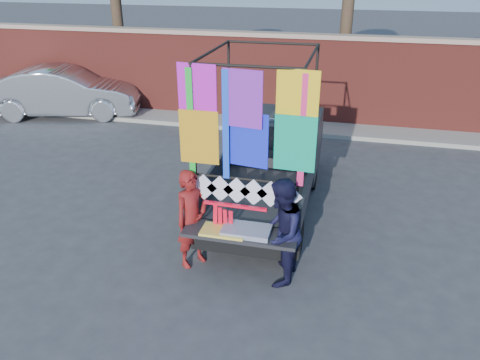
% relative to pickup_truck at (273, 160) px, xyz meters
% --- Properties ---
extents(ground, '(90.00, 90.00, 0.00)m').
position_rel_pickup_truck_xyz_m(ground, '(0.05, -1.88, -0.81)').
color(ground, '#38383A').
rests_on(ground, ground).
extents(brick_wall, '(30.00, 0.45, 2.61)m').
position_rel_pickup_truck_xyz_m(brick_wall, '(0.05, 5.12, 0.52)').
color(brick_wall, maroon).
rests_on(brick_wall, ground).
extents(curb, '(30.00, 1.20, 0.12)m').
position_rel_pickup_truck_xyz_m(curb, '(0.05, 4.42, -0.75)').
color(curb, gray).
rests_on(curb, ground).
extents(pickup_truck, '(2.03, 5.10, 3.21)m').
position_rel_pickup_truck_xyz_m(pickup_truck, '(0.00, 0.00, 0.00)').
color(pickup_truck, black).
rests_on(pickup_truck, ground).
extents(sedan, '(4.88, 2.73, 1.52)m').
position_rel_pickup_truck_xyz_m(sedan, '(-7.33, 4.03, -0.05)').
color(sedan, '#B9BCC1').
rests_on(sedan, ground).
extents(woman, '(0.66, 0.71, 1.63)m').
position_rel_pickup_truck_xyz_m(woman, '(-0.81, -2.67, 0.01)').
color(woman, maroon).
rests_on(woman, ground).
extents(man, '(0.68, 0.85, 1.69)m').
position_rel_pickup_truck_xyz_m(man, '(0.60, -2.80, 0.04)').
color(man, black).
rests_on(man, ground).
extents(streamer_bundle, '(0.97, 0.08, 0.67)m').
position_rel_pickup_truck_xyz_m(streamer_bundle, '(-0.21, -2.74, 0.17)').
color(streamer_bundle, '#FF0D28').
rests_on(streamer_bundle, ground).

